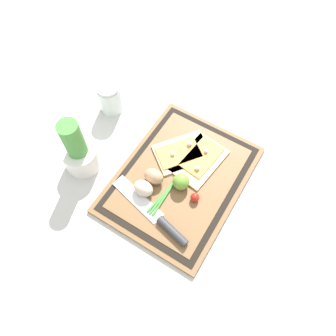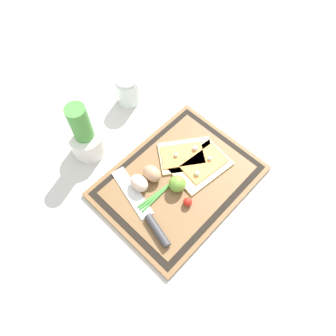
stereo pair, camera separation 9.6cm
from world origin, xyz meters
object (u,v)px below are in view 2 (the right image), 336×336
(pizza_slice_near, at_px, (202,166))
(sauce_jar, at_px, (128,91))
(pizza_slice_far, at_px, (186,155))
(herb_pot, at_px, (85,137))
(cherry_tomato_red, at_px, (188,202))
(egg_brown, at_px, (152,174))
(egg_pink, at_px, (139,183))
(lime, at_px, (177,184))
(knife, at_px, (149,218))

(pizza_slice_near, distance_m, sauce_jar, 0.36)
(pizza_slice_far, bearing_deg, herb_pot, 127.26)
(cherry_tomato_red, bearing_deg, egg_brown, 93.70)
(sauce_jar, bearing_deg, egg_pink, -127.81)
(lime, height_order, herb_pot, herb_pot)
(pizza_slice_far, height_order, herb_pot, herb_pot)
(pizza_slice_near, distance_m, egg_pink, 0.19)
(egg_pink, distance_m, sauce_jar, 0.34)
(pizza_slice_near, height_order, pizza_slice_far, same)
(herb_pot, bearing_deg, lime, -73.49)
(knife, bearing_deg, cherry_tomato_red, -22.62)
(knife, bearing_deg, egg_pink, 60.92)
(herb_pot, height_order, sauce_jar, herb_pot)
(knife, bearing_deg, pizza_slice_near, 1.12)
(egg_pink, distance_m, herb_pot, 0.21)
(knife, height_order, herb_pot, herb_pot)
(pizza_slice_far, xyz_separation_m, egg_pink, (-0.17, 0.03, 0.02))
(pizza_slice_near, distance_m, egg_brown, 0.15)
(knife, xyz_separation_m, sauce_jar, (0.26, 0.36, 0.02))
(egg_pink, relative_size, cherry_tomato_red, 2.32)
(cherry_tomato_red, height_order, herb_pot, herb_pot)
(pizza_slice_far, height_order, sauce_jar, sauce_jar)
(pizza_slice_near, xyz_separation_m, lime, (-0.10, 0.01, 0.02))
(pizza_slice_far, relative_size, egg_pink, 3.34)
(lime, bearing_deg, herb_pot, 106.51)
(egg_pink, height_order, cherry_tomato_red, egg_pink)
(knife, relative_size, herb_pot, 1.37)
(knife, distance_m, egg_pink, 0.11)
(lime, relative_size, sauce_jar, 0.47)
(pizza_slice_far, relative_size, cherry_tomato_red, 7.74)
(knife, xyz_separation_m, egg_pink, (0.05, 0.09, 0.01))
(pizza_slice_near, relative_size, knife, 0.66)
(egg_brown, xyz_separation_m, herb_pot, (-0.06, 0.22, 0.03))
(egg_brown, distance_m, lime, 0.08)
(pizza_slice_far, distance_m, egg_pink, 0.17)
(pizza_slice_far, bearing_deg, sauce_jar, 82.45)
(egg_pink, bearing_deg, lime, -48.06)
(knife, xyz_separation_m, egg_brown, (0.10, 0.09, 0.01))
(knife, bearing_deg, sauce_jar, 54.27)
(knife, distance_m, herb_pot, 0.31)
(egg_brown, height_order, herb_pot, herb_pot)
(pizza_slice_near, bearing_deg, pizza_slice_far, 95.63)
(egg_brown, bearing_deg, pizza_slice_near, -33.13)
(pizza_slice_near, relative_size, lime, 3.71)
(pizza_slice_far, distance_m, egg_brown, 0.12)
(pizza_slice_near, xyz_separation_m, knife, (-0.22, -0.00, 0.00))
(pizza_slice_near, bearing_deg, sauce_jar, 84.66)
(pizza_slice_near, relative_size, pizza_slice_far, 0.92)
(pizza_slice_near, xyz_separation_m, herb_pot, (-0.19, 0.30, 0.05))
(pizza_slice_far, relative_size, sauce_jar, 1.90)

